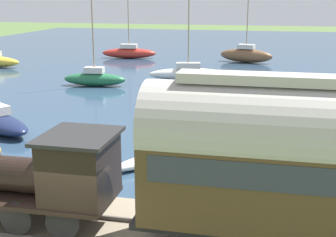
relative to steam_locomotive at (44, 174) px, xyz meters
name	(u,v)px	position (x,y,z in m)	size (l,w,h in m)	color
harbor_water	(229,56)	(42.66, -1.14, -2.03)	(80.00, 80.00, 0.01)	#2D4760
rail_embankment	(86,237)	(0.00, -1.14, -1.83)	(4.72, 56.00, 0.53)	gray
steam_locomotive	(44,174)	(0.00, 0.00, 0.00)	(2.15, 5.46, 2.85)	black
sailboat_white	(188,73)	(26.46, 0.71, -1.46)	(2.78, 6.57, 7.31)	white
sailboat_red	(129,52)	(38.49, 9.53, -1.40)	(2.31, 6.14, 8.10)	#B72D23
sailboat_brown	(246,55)	(37.99, -3.29, -1.26)	(2.94, 5.81, 6.55)	brown
sailboat_green	(95,78)	(22.41, 7.31, -1.42)	(1.77, 4.96, 9.12)	#236B42
rowboat_near_shore	(143,161)	(6.29, -1.06, -1.81)	(2.76, 2.34, 0.44)	silver
rowboat_mid_harbor	(288,136)	(11.10, -6.95, -1.76)	(1.63, 2.77, 0.53)	silver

